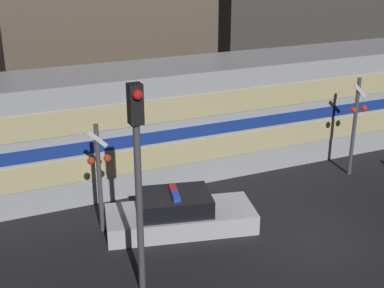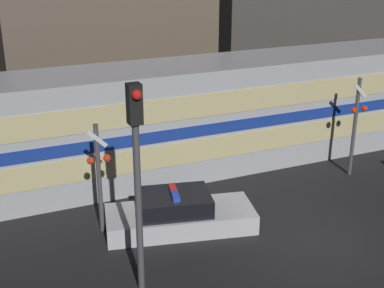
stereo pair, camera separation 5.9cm
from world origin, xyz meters
name	(u,v)px [view 1 (the left image)]	position (x,y,z in m)	size (l,w,h in m)	color
ground_plane	(314,243)	(0.00, 0.00, 0.00)	(120.00, 120.00, 0.00)	black
train	(201,117)	(-0.67, 6.24, 1.99)	(18.88, 2.83, 3.99)	#B7BABF
police_car	(179,214)	(-3.20, 2.32, 0.45)	(4.63, 2.63, 1.25)	silver
crossing_signal_near	(355,123)	(4.00, 3.40, 2.00)	(0.68, 0.30, 3.61)	#4C4C51
crossing_signal_far	(99,174)	(-5.32, 3.06, 1.85)	(0.68, 0.30, 3.31)	#4C4C51
traffic_light_corner	(138,165)	(-5.17, -0.10, 3.34)	(0.30, 0.46, 5.20)	#4C4C51
building_left	(96,7)	(-2.42, 13.91, 5.19)	(9.00, 6.84, 10.37)	brown
building_center	(308,8)	(9.15, 13.87, 4.60)	(11.56, 4.24, 9.20)	#47423D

